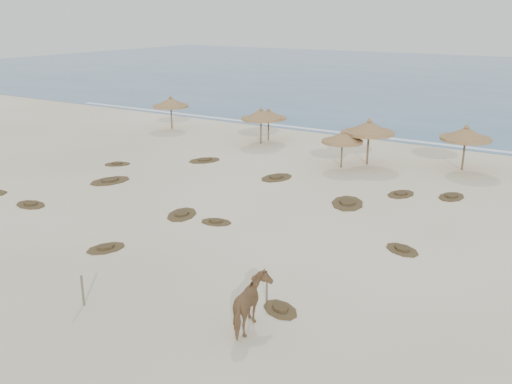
# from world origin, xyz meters

# --- Properties ---
(ground) EXTENTS (160.00, 160.00, 0.00)m
(ground) POSITION_xyz_m (0.00, 0.00, 0.00)
(ground) COLOR #F2E2C7
(ground) RESTS_ON ground
(ocean) EXTENTS (200.00, 100.00, 0.01)m
(ocean) POSITION_xyz_m (0.00, 75.00, 0.00)
(ocean) COLOR #2C5984
(ocean) RESTS_ON ground
(foam_line) EXTENTS (70.00, 0.60, 0.01)m
(foam_line) POSITION_xyz_m (0.00, 26.00, 0.00)
(foam_line) COLOR white
(foam_line) RESTS_ON ground
(palapa_0) EXTENTS (3.78, 3.78, 2.93)m
(palapa_0) POSITION_xyz_m (-17.18, 19.72, 2.27)
(palapa_0) COLOR brown
(palapa_0) RESTS_ON ground
(palapa_1) EXTENTS (3.26, 3.26, 2.86)m
(palapa_1) POSITION_xyz_m (-7.41, 18.86, 2.22)
(palapa_1) COLOR brown
(palapa_1) RESTS_ON ground
(palapa_2) EXTENTS (3.06, 3.06, 2.64)m
(palapa_2) POSITION_xyz_m (-7.51, 20.15, 2.05)
(palapa_2) COLOR brown
(palapa_2) RESTS_ON ground
(palapa_3) EXTENTS (3.03, 3.03, 2.54)m
(palapa_3) POSITION_xyz_m (0.84, 15.63, 1.97)
(palapa_3) COLOR brown
(palapa_3) RESTS_ON ground
(palapa_4) EXTENTS (4.09, 4.09, 3.18)m
(palapa_4) POSITION_xyz_m (1.99, 17.30, 2.46)
(palapa_4) COLOR brown
(palapa_4) RESTS_ON ground
(palapa_5) EXTENTS (4.06, 4.06, 3.03)m
(palapa_5) POSITION_xyz_m (7.76, 19.25, 2.35)
(palapa_5) COLOR brown
(palapa_5) RESTS_ON ground
(horse) EXTENTS (1.49, 2.25, 1.75)m
(horse) POSITION_xyz_m (6.72, -4.46, 0.87)
(horse) COLOR brown
(horse) RESTS_ON ground
(fence_post_near) EXTENTS (0.11, 0.11, 1.13)m
(fence_post_near) POSITION_xyz_m (0.90, -6.29, 0.57)
(fence_post_near) COLOR #655A4C
(fence_post_near) RESTS_ON ground
(fence_post_far) EXTENTS (0.09, 0.09, 1.07)m
(fence_post_far) POSITION_xyz_m (6.16, -2.59, 0.53)
(fence_post_far) COLOR #655A4C
(fence_post_far) RESTS_ON ground
(scrub_0) EXTENTS (1.91, 1.30, 0.16)m
(scrub_0) POSITION_xyz_m (-9.91, -0.34, 0.05)
(scrub_0) COLOR #4E3C22
(scrub_0) RESTS_ON ground
(scrub_1) EXTENTS (2.26, 2.86, 0.16)m
(scrub_1) POSITION_xyz_m (-9.64, 5.11, 0.05)
(scrub_1) COLOR #4E3C22
(scrub_1) RESTS_ON ground
(scrub_2) EXTENTS (1.74, 1.35, 0.16)m
(scrub_2) POSITION_xyz_m (-0.02, 2.81, 0.05)
(scrub_2) COLOR #4E3C22
(scrub_2) RESTS_ON ground
(scrub_3) EXTENTS (2.50, 3.02, 0.16)m
(scrub_3) POSITION_xyz_m (4.25, 8.88, 0.05)
(scrub_3) COLOR #4E3C22
(scrub_3) RESTS_ON ground
(scrub_4) EXTENTS (1.98, 1.76, 0.16)m
(scrub_4) POSITION_xyz_m (8.77, 4.34, 0.05)
(scrub_4) COLOR #4E3C22
(scrub_4) RESTS_ON ground
(scrub_6) EXTENTS (2.37, 2.68, 0.16)m
(scrub_6) POSITION_xyz_m (-7.83, 12.16, 0.05)
(scrub_6) COLOR #4E3C22
(scrub_6) RESTS_ON ground
(scrub_7) EXTENTS (1.67, 2.15, 0.16)m
(scrub_7) POSITION_xyz_m (6.15, 11.97, 0.05)
(scrub_7) COLOR #4E3C22
(scrub_7) RESTS_ON ground
(scrub_8) EXTENTS (1.99, 1.96, 0.16)m
(scrub_8) POSITION_xyz_m (-12.19, 8.21, 0.05)
(scrub_8) COLOR #4E3C22
(scrub_8) RESTS_ON ground
(scrub_9) EXTENTS (2.01, 2.46, 0.16)m
(scrub_9) POSITION_xyz_m (-2.12, 2.76, 0.05)
(scrub_9) COLOR #4E3C22
(scrub_9) RESTS_ON ground
(scrub_10) EXTENTS (1.52, 2.08, 0.16)m
(scrub_10) POSITION_xyz_m (8.67, 13.00, 0.05)
(scrub_10) COLOR #4E3C22
(scrub_10) RESTS_ON ground
(scrub_11) EXTENTS (1.65, 2.00, 0.16)m
(scrub_11) POSITION_xyz_m (-2.15, -2.36, 0.05)
(scrub_11) COLOR #4E3C22
(scrub_11) RESTS_ON ground
(scrub_12) EXTENTS (1.82, 1.59, 0.16)m
(scrub_12) POSITION_xyz_m (6.92, -2.94, 0.05)
(scrub_12) COLOR #4E3C22
(scrub_12) RESTS_ON ground
(scrub_13) EXTENTS (1.97, 2.58, 0.16)m
(scrub_13) POSITION_xyz_m (-1.46, 11.12, 0.05)
(scrub_13) COLOR #4E3C22
(scrub_13) RESTS_ON ground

